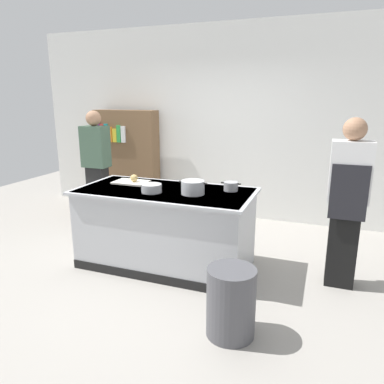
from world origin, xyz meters
name	(u,v)px	position (x,y,z in m)	size (l,w,h in m)	color
ground_plane	(166,264)	(0.00, 0.00, 0.00)	(10.00, 10.00, 0.00)	#9E9991
back_wall	(219,123)	(0.00, 2.10, 1.50)	(6.40, 0.12, 3.00)	white
counter_island	(165,227)	(0.00, 0.00, 0.47)	(1.98, 0.98, 0.90)	#B7BABF
cutting_board	(131,182)	(-0.52, 0.17, 0.91)	(0.40, 0.28, 0.02)	silver
onion	(134,178)	(-0.48, 0.16, 0.96)	(0.09, 0.09, 0.09)	tan
stock_pot	(193,187)	(0.36, -0.06, 0.97)	(0.31, 0.25, 0.15)	#B7BABF
sauce_pan	(231,186)	(0.70, 0.23, 0.95)	(0.22, 0.16, 0.10)	#99999E
mixing_bowl	(152,188)	(-0.09, -0.14, 0.95)	(0.22, 0.22, 0.09)	#B7BABF
trash_bin	(231,302)	(1.03, -1.00, 0.29)	(0.40, 0.40, 0.59)	#4C4C51
person_chef	(347,200)	(1.89, 0.20, 0.91)	(0.38, 0.25, 1.72)	black
person_guest	(97,166)	(-1.54, 0.92, 0.91)	(0.38, 0.24, 1.72)	black
bookshelf	(127,161)	(-1.53, 1.80, 0.85)	(1.10, 0.31, 1.70)	brown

